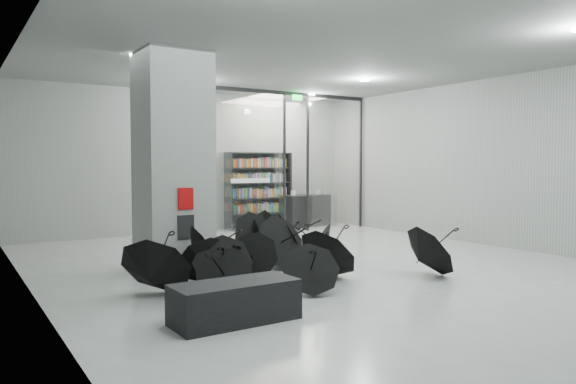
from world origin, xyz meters
TOP-DOWN VIEW (x-y plane):
  - room at (0.00, 0.00)m, footprint 14.00×14.02m
  - column at (-2.50, 2.00)m, footprint 1.20×1.20m
  - fire_cabinet at (-2.50, 1.38)m, footprint 0.28×0.04m
  - info_panel at (-2.50, 1.38)m, footprint 0.30×0.03m
  - exit_sign at (2.40, 5.30)m, footprint 0.30×0.06m
  - glass_partition at (2.39, 5.50)m, footprint 5.06×0.08m
  - bench at (-3.06, -1.65)m, footprint 1.58×0.71m
  - bookshelf at (1.96, 6.75)m, footprint 2.12×0.61m
  - shop_counter at (3.44, 6.43)m, footprint 1.73×0.92m
  - umbrella_cluster at (-1.19, 0.76)m, footprint 5.88×4.54m

SIDE VIEW (x-z plane):
  - bench at x=-3.06m, z-range 0.00..0.50m
  - umbrella_cluster at x=-1.19m, z-range -0.34..0.95m
  - shop_counter at x=3.44m, z-range 0.00..0.99m
  - info_panel at x=-2.50m, z-range 0.64..1.06m
  - bookshelf at x=1.96m, z-range 0.00..2.30m
  - fire_cabinet at x=-2.50m, z-range 1.16..1.54m
  - column at x=-2.50m, z-range 0.00..4.00m
  - glass_partition at x=2.39m, z-range 0.18..4.18m
  - room at x=0.00m, z-range 0.84..4.85m
  - exit_sign at x=2.40m, z-range 3.74..3.90m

